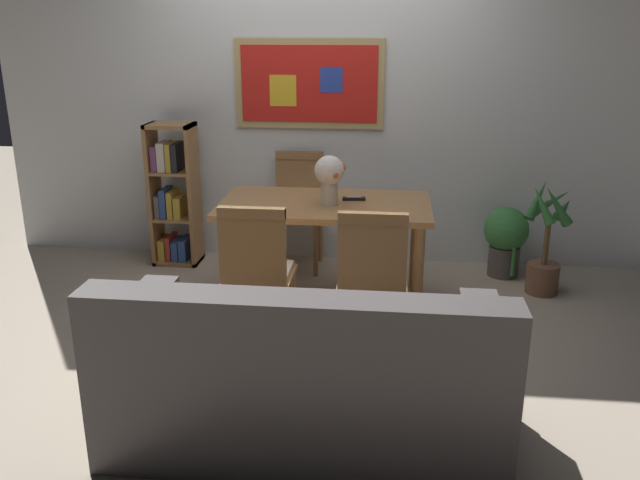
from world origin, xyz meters
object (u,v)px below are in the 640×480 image
(flower_vase, at_px, (330,175))
(tv_remote, at_px, (354,199))
(dining_chair_near_left, at_px, (257,265))
(leather_couch, at_px, (303,382))
(dining_table, at_px, (325,217))
(bookshelf, at_px, (173,198))
(potted_palm, at_px, (546,247))
(dining_chair_far_left, at_px, (298,200))
(dining_chair_near_right, at_px, (372,271))
(potted_ivy, at_px, (506,238))

(flower_vase, distance_m, tv_remote, 0.28)
(dining_chair_near_left, relative_size, leather_couch, 0.51)
(flower_vase, bearing_deg, tv_remote, 39.68)
(dining_table, height_order, tv_remote, tv_remote)
(bookshelf, relative_size, flower_vase, 3.45)
(dining_table, height_order, dining_chair_near_left, dining_chair_near_left)
(dining_table, distance_m, potted_palm, 1.62)
(dining_chair_far_left, relative_size, leather_couch, 0.51)
(flower_vase, bearing_deg, bookshelf, 151.24)
(leather_couch, distance_m, potted_palm, 2.47)
(dining_chair_near_right, relative_size, potted_ivy, 1.57)
(dining_table, xyz_separation_m, dining_chair_far_left, (-0.29, 0.74, -0.09))
(dining_chair_far_left, bearing_deg, dining_chair_near_left, -91.14)
(dining_table, bearing_deg, potted_palm, 12.42)
(dining_table, bearing_deg, flower_vase, -53.57)
(potted_palm, bearing_deg, dining_chair_near_right, -137.06)
(potted_palm, bearing_deg, potted_ivy, 125.23)
(dining_chair_near_left, bearing_deg, dining_chair_far_left, 88.86)
(dining_table, distance_m, dining_chair_near_right, 0.86)
(leather_couch, bearing_deg, dining_table, 92.48)
(tv_remote, bearing_deg, dining_chair_far_left, 126.25)
(leather_couch, distance_m, potted_ivy, 2.62)
(dining_chair_near_right, height_order, bookshelf, bookshelf)
(dining_chair_near_right, distance_m, leather_couch, 0.93)
(dining_chair_near_left, xyz_separation_m, potted_palm, (1.88, 1.09, -0.19))
(dining_table, relative_size, dining_chair_far_left, 1.56)
(bookshelf, height_order, tv_remote, bookshelf)
(potted_palm, xyz_separation_m, tv_remote, (-1.37, -0.26, 0.39))
(dining_chair_far_left, distance_m, potted_ivy, 1.64)
(potted_ivy, bearing_deg, tv_remote, -152.96)
(dining_chair_far_left, xyz_separation_m, dining_chair_near_left, (-0.03, -1.49, 0.00))
(dining_chair_near_left, bearing_deg, potted_palm, 30.10)
(tv_remote, bearing_deg, dining_chair_near_left, -121.70)
(bookshelf, xyz_separation_m, flower_vase, (1.33, -0.73, 0.38))
(dining_table, distance_m, flower_vase, 0.31)
(dining_chair_far_left, bearing_deg, tv_remote, -53.75)
(dining_chair_near_left, bearing_deg, bookshelf, 124.31)
(dining_chair_near_right, distance_m, flower_vase, 0.89)
(dining_chair_near_left, distance_m, potted_palm, 2.18)
(potted_palm, relative_size, flower_vase, 2.56)
(dining_chair_near_right, bearing_deg, dining_chair_near_left, 177.24)
(dining_chair_near_right, xyz_separation_m, flower_vase, (-0.32, 0.73, 0.39))
(dining_table, relative_size, potted_ivy, 2.44)
(potted_ivy, height_order, flower_vase, flower_vase)
(dining_table, relative_size, tv_remote, 8.88)
(dining_chair_far_left, distance_m, dining_chair_near_right, 1.65)
(dining_chair_near_left, bearing_deg, leather_couch, -66.20)
(dining_table, relative_size, bookshelf, 1.25)
(dining_chair_far_left, xyz_separation_m, leather_couch, (0.36, -2.38, -0.23))
(leather_couch, bearing_deg, potted_palm, 53.14)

